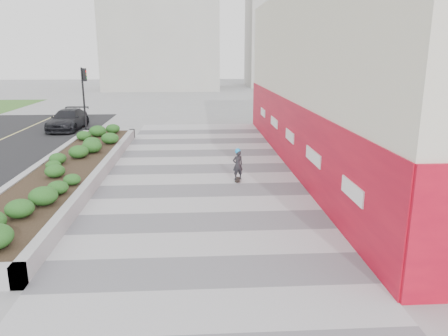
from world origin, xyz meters
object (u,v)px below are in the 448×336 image
(skateboarder, at_px, (238,165))
(car_dark, at_px, (68,120))
(planter, at_px, (69,169))
(traffic_signal_near, at_px, (84,91))

(skateboarder, height_order, car_dark, same)
(planter, height_order, traffic_signal_near, traffic_signal_near)
(planter, distance_m, traffic_signal_near, 10.90)
(planter, bearing_deg, traffic_signal_near, 99.35)
(skateboarder, relative_size, car_dark, 0.29)
(planter, relative_size, traffic_signal_near, 4.29)
(planter, xyz_separation_m, traffic_signal_near, (-1.73, 10.50, 2.34))
(traffic_signal_near, distance_m, skateboarder, 14.42)
(car_dark, bearing_deg, traffic_signal_near, -44.22)
(traffic_signal_near, distance_m, car_dark, 3.22)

